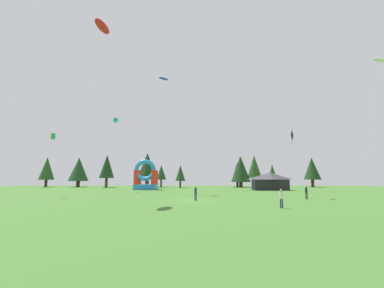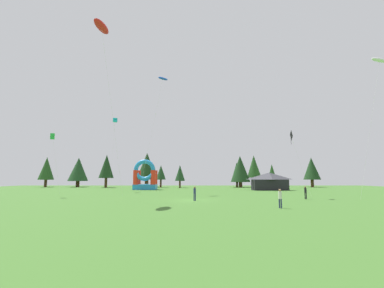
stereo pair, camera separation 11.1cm
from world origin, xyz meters
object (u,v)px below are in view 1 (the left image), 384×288
(kite_blue_parafoil, at_px, (163,79))
(kite_green_box, at_px, (53,136))
(person_left_edge, at_px, (195,192))
(inflatable_blue_arch, at_px, (145,179))
(festival_tent, at_px, (270,181))
(kite_black_diamond, at_px, (291,136))
(person_far_side, at_px, (281,197))
(person_midfield, at_px, (306,192))
(kite_cyan_box, at_px, (115,120))
(kite_white_parafoil, at_px, (380,60))
(kite_red_parafoil, at_px, (102,27))

(kite_blue_parafoil, bearing_deg, kite_green_box, -151.96)
(person_left_edge, xyz_separation_m, inflatable_blue_arch, (-11.40, 29.83, 1.52))
(inflatable_blue_arch, bearing_deg, kite_green_box, -115.17)
(kite_blue_parafoil, xyz_separation_m, festival_tent, (23.01, 10.94, -19.75))
(kite_blue_parafoil, xyz_separation_m, person_left_edge, (5.94, -15.87, -20.67))
(kite_black_diamond, height_order, inflatable_blue_arch, kite_black_diamond)
(person_far_side, bearing_deg, person_midfield, 93.09)
(kite_blue_parafoil, distance_m, kite_cyan_box, 14.15)
(kite_white_parafoil, height_order, kite_black_diamond, kite_white_parafoil)
(kite_black_diamond, bearing_deg, kite_red_parafoil, -168.60)
(kite_green_box, relative_size, kite_white_parafoil, 0.48)
(person_far_side, bearing_deg, kite_blue_parafoil, 156.95)
(kite_red_parafoil, bearing_deg, kite_white_parafoil, 3.98)
(kite_white_parafoil, bearing_deg, kite_red_parafoil, -176.02)
(person_left_edge, relative_size, inflatable_blue_arch, 0.25)
(kite_red_parafoil, height_order, person_midfield, kite_red_parafoil)
(kite_black_diamond, height_order, person_midfield, kite_black_diamond)
(kite_cyan_box, xyz_separation_m, inflatable_blue_arch, (5.29, 7.77, -12.35))
(kite_black_diamond, bearing_deg, kite_cyan_box, 151.30)
(kite_cyan_box, bearing_deg, kite_red_parafoil, -79.10)
(kite_green_box, relative_size, person_midfield, 5.70)
(kite_white_parafoil, relative_size, inflatable_blue_arch, 2.83)
(inflatable_blue_arch, relative_size, festival_tent, 0.93)
(kite_red_parafoil, distance_m, person_left_edge, 25.07)
(kite_green_box, distance_m, kite_cyan_box, 16.67)
(kite_black_diamond, distance_m, kite_red_parafoil, 30.44)
(festival_tent, bearing_deg, kite_black_diamond, -97.80)
(kite_green_box, xyz_separation_m, festival_tent, (39.04, 19.48, -7.19))
(kite_white_parafoil, relative_size, kite_cyan_box, 1.30)
(kite_blue_parafoil, xyz_separation_m, kite_red_parafoil, (-6.47, -16.03, 1.11))
(person_far_side, xyz_separation_m, festival_tent, (9.07, 34.64, 0.90))
(person_left_edge, bearing_deg, person_far_side, 120.05)
(kite_black_diamond, bearing_deg, person_far_side, -115.13)
(person_midfield, bearing_deg, kite_red_parafoil, -166.62)
(kite_green_box, height_order, person_left_edge, kite_green_box)
(kite_black_diamond, relative_size, festival_tent, 1.26)
(kite_cyan_box, distance_m, person_left_edge, 30.94)
(kite_blue_parafoil, height_order, kite_cyan_box, kite_blue_parafoil)
(kite_black_diamond, height_order, person_far_side, kite_black_diamond)
(kite_red_parafoil, bearing_deg, inflatable_blue_arch, 88.06)
(kite_black_diamond, xyz_separation_m, festival_tent, (2.96, 21.62, -6.92))
(person_left_edge, bearing_deg, festival_tent, -138.02)
(kite_green_box, relative_size, inflatable_blue_arch, 1.37)
(person_left_edge, bearing_deg, person_midfield, 173.65)
(kite_black_diamond, relative_size, kite_red_parafoil, 0.41)
(kite_blue_parafoil, relative_size, kite_red_parafoil, 0.94)
(person_far_side, bearing_deg, festival_tent, 111.81)
(kite_cyan_box, relative_size, person_midfield, 9.08)
(kite_red_parafoil, distance_m, person_far_side, 30.80)
(person_far_side, bearing_deg, kite_cyan_box, 166.04)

